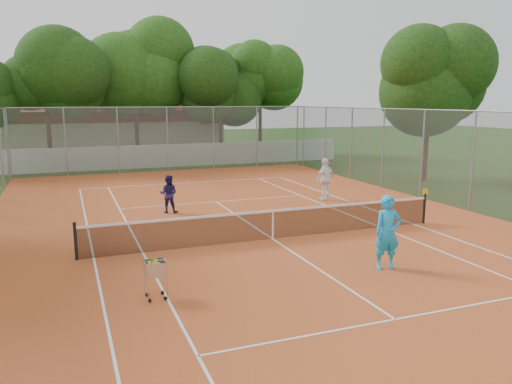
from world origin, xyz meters
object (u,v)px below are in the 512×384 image
object	(u,v)px
clubhouse	(116,127)
player_near	(388,232)
tennis_net	(273,224)
player_far_right	(325,179)
ball_hopper	(155,278)
player_far_left	(169,194)

from	to	relation	value
clubhouse	player_near	distance (m)	32.91
tennis_net	player_near	xyz separation A→B (m)	(1.71, -3.68, 0.49)
player_far_right	clubhouse	bearing A→B (deg)	-94.82
clubhouse	ball_hopper	bearing A→B (deg)	-94.12
player_near	player_far_left	bearing A→B (deg)	125.12
clubhouse	player_near	world-z (taller)	clubhouse
player_far_right	tennis_net	bearing A→B (deg)	26.98
tennis_net	player_far_right	world-z (taller)	player_far_right
clubhouse	ball_hopper	world-z (taller)	clubhouse
clubhouse	ball_hopper	xyz separation A→B (m)	(-2.35, -32.57, -1.70)
player_near	ball_hopper	distance (m)	6.07
ball_hopper	player_far_right	bearing A→B (deg)	42.74
player_near	ball_hopper	bearing A→B (deg)	-170.79
clubhouse	player_far_right	size ratio (longest dim) A/B	8.74
clubhouse	player_near	bearing A→B (deg)	-83.53
player_near	player_far_left	xyz separation A→B (m)	(-4.05, 8.71, -0.23)
tennis_net	ball_hopper	xyz separation A→B (m)	(-4.35, -3.57, -0.01)
tennis_net	player_far_right	size ratio (longest dim) A/B	6.33
clubhouse	player_far_left	bearing A→B (deg)	-90.82
player_near	player_far_right	world-z (taller)	player_near
ball_hopper	player_near	bearing A→B (deg)	-2.04
clubhouse	player_far_left	world-z (taller)	clubhouse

